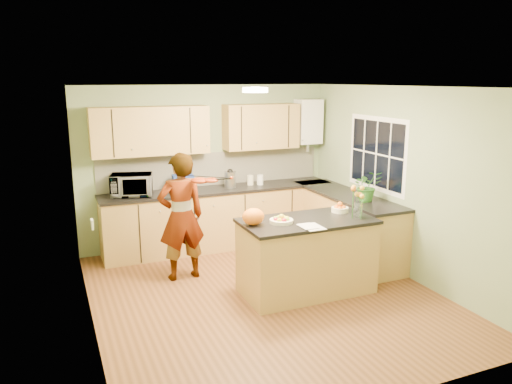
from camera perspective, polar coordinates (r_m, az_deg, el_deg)
name	(u,v)px	position (r m, az deg, el deg)	size (l,w,h in m)	color
floor	(265,295)	(6.23, 1.00, -11.72)	(4.50, 4.50, 0.00)	brown
ceiling	(266,87)	(5.67, 1.10, 11.93)	(4.00, 4.50, 0.02)	silver
wall_back	(207,166)	(7.89, -5.60, 3.00)	(4.00, 0.02, 2.50)	gray
wall_front	(385,258)	(3.96, 14.49, -7.36)	(4.00, 0.02, 2.50)	gray
wall_left	(85,214)	(5.36, -18.91, -2.35)	(0.02, 4.50, 2.50)	gray
wall_right	(403,182)	(6.87, 16.49, 1.05)	(0.02, 4.50, 2.50)	gray
back_counter	(220,218)	(7.82, -4.11, -2.93)	(3.64, 0.62, 0.94)	tan
right_counter	(346,225)	(7.54, 10.27, -3.69)	(0.62, 2.24, 0.94)	tan
splashback	(214,169)	(7.92, -4.87, 2.68)	(3.60, 0.02, 0.52)	white
upper_cabinets	(199,129)	(7.60, -6.58, 7.17)	(3.20, 0.34, 0.70)	tan
boiler	(308,122)	(8.33, 5.98, 7.99)	(0.40, 0.30, 0.86)	white
window_right	(377,154)	(7.28, 13.62, 4.26)	(0.01, 1.30, 1.05)	white
light_switch	(92,224)	(4.77, -18.22, -3.52)	(0.02, 0.09, 0.09)	white
ceiling_lamp	(255,90)	(5.95, -0.10, 11.60)	(0.30, 0.30, 0.07)	#FFEABF
peninsula_island	(307,256)	(6.20, 5.80, -7.26)	(1.62, 0.83, 0.93)	tan
fruit_dish	(281,219)	(5.89, 2.92, -3.16)	(0.28, 0.28, 0.10)	#F0E8C0
orange_bowl	(340,208)	(6.44, 9.57, -1.81)	(0.21, 0.21, 0.13)	#F0E8C0
flower_vase	(359,195)	(6.15, 11.68, -0.31)	(0.24, 0.24, 0.44)	silver
orange_bag	(253,217)	(5.79, -0.31, -2.83)	(0.26, 0.22, 0.20)	orange
papers	(312,227)	(5.76, 6.46, -3.96)	(0.22, 0.30, 0.01)	silver
violinist	(181,217)	(6.54, -8.55, -2.81)	(0.61, 0.40, 1.68)	#E8AE8E
violin	(200,181)	(6.27, -6.42, 1.32)	(0.55, 0.22, 0.11)	#591905
microwave	(132,185)	(7.37, -14.03, 0.78)	(0.57, 0.39, 0.32)	white
blue_box	(183,183)	(7.54, -8.33, 1.01)	(0.31, 0.23, 0.25)	navy
kettle	(230,179)	(7.73, -2.98, 1.54)	(0.18, 0.18, 0.33)	#AFAFB4
jar_cream	(250,180)	(7.90, -0.66, 1.37)	(0.10, 0.10, 0.16)	#F0E8C0
jar_white	(260,180)	(7.93, 0.47, 1.41)	(0.10, 0.10, 0.16)	white
potted_plant	(367,186)	(7.00, 12.58, 0.69)	(0.39, 0.33, 0.43)	#2D6822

